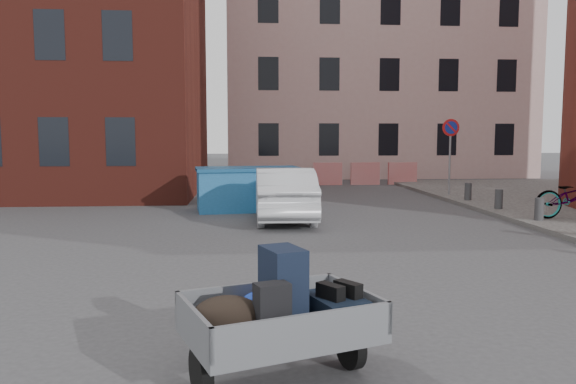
{
  "coord_description": "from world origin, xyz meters",
  "views": [
    {
      "loc": [
        -1.19,
        -9.7,
        2.18
      ],
      "look_at": [
        -0.36,
        1.05,
        1.1
      ],
      "focal_mm": 35.0,
      "sensor_mm": 36.0,
      "label": 1
    }
  ],
  "objects": [
    {
      "name": "silver_car",
      "position": [
        -0.17,
        4.75,
        0.68
      ],
      "size": [
        1.47,
        4.15,
        1.37
      ],
      "primitive_type": "imported",
      "rotation": [
        0.0,
        0.0,
        3.14
      ],
      "color": "#BBBDC3",
      "rests_on": "ground"
    },
    {
      "name": "building_brick",
      "position": [
        -9.0,
        13.0,
        7.0
      ],
      "size": [
        12.0,
        10.0,
        14.0
      ],
      "primitive_type": "cube",
      "color": "#591E16",
      "rests_on": "ground"
    },
    {
      "name": "bollards",
      "position": [
        6.0,
        3.4,
        0.4
      ],
      "size": [
        0.22,
        9.02,
        0.55
      ],
      "color": "#3A3A3D",
      "rests_on": "sidewalk"
    },
    {
      "name": "barriers",
      "position": [
        4.2,
        15.0,
        0.5
      ],
      "size": [
        4.7,
        0.18,
        1.0
      ],
      "color": "red",
      "rests_on": "ground"
    },
    {
      "name": "bicycle",
      "position": [
        7.06,
        3.68,
        0.67
      ],
      "size": [
        2.13,
        0.81,
        1.11
      ],
      "primitive_type": "imported",
      "rotation": [
        0.0,
        0.0,
        1.61
      ],
      "color": "black",
      "rests_on": "sidewalk"
    },
    {
      "name": "ground",
      "position": [
        0.0,
        0.0,
        0.0
      ],
      "size": [
        120.0,
        120.0,
        0.0
      ],
      "primitive_type": "plane",
      "color": "#38383A",
      "rests_on": "ground"
    },
    {
      "name": "no_parking_sign",
      "position": [
        6.0,
        9.48,
        2.01
      ],
      "size": [
        0.6,
        0.09,
        2.65
      ],
      "color": "gray",
      "rests_on": "sidewalk"
    },
    {
      "name": "dumpster",
      "position": [
        -1.09,
        6.72,
        0.64
      ],
      "size": [
        3.18,
        1.92,
        1.26
      ],
      "rotation": [
        0.0,
        0.0,
        0.12
      ],
      "color": "#2265A3",
      "rests_on": "ground"
    },
    {
      "name": "trailer",
      "position": [
        -0.9,
        -4.92,
        0.61
      ],
      "size": [
        1.88,
        1.98,
        1.2
      ],
      "rotation": [
        0.0,
        0.0,
        0.35
      ],
      "color": "black",
      "rests_on": "ground"
    },
    {
      "name": "building_pink",
      "position": [
        6.0,
        22.0,
        7.0
      ],
      "size": [
        16.0,
        8.0,
        14.0
      ],
      "primitive_type": "cube",
      "color": "#CBA29C",
      "rests_on": "ground"
    }
  ]
}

